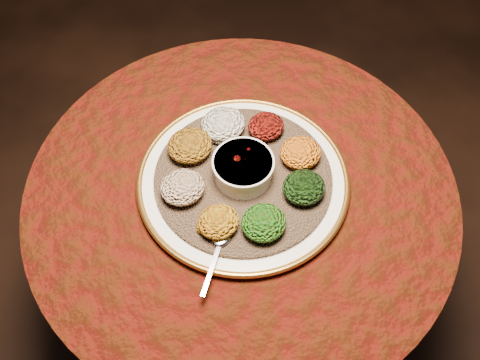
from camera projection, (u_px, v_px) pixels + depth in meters
table at (241, 225)px, 1.33m from camera, size 0.96×0.96×0.73m
platter at (243, 180)px, 1.18m from camera, size 0.47×0.47×0.02m
injera at (243, 177)px, 1.17m from camera, size 0.47×0.47×0.01m
stew_bowl at (243, 168)px, 1.14m from camera, size 0.13×0.13×0.06m
spoon at (220, 245)px, 1.07m from camera, size 0.11×0.10×0.01m
portion_ayib at (223, 124)px, 1.22m from camera, size 0.10×0.10×0.05m
portion_kitfo at (266, 126)px, 1.22m from camera, size 0.08×0.08×0.04m
portion_tikil at (300, 153)px, 1.17m from camera, size 0.09×0.09×0.04m
portion_gomen at (304, 187)px, 1.12m from camera, size 0.09×0.09×0.04m
portion_mixveg at (264, 223)px, 1.08m from camera, size 0.09×0.09×0.04m
portion_kik at (218, 222)px, 1.08m from camera, size 0.09×0.08×0.04m
portion_timatim at (183, 187)px, 1.12m from camera, size 0.10×0.09×0.05m
portion_shiro at (190, 146)px, 1.18m from camera, size 0.10×0.10×0.05m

